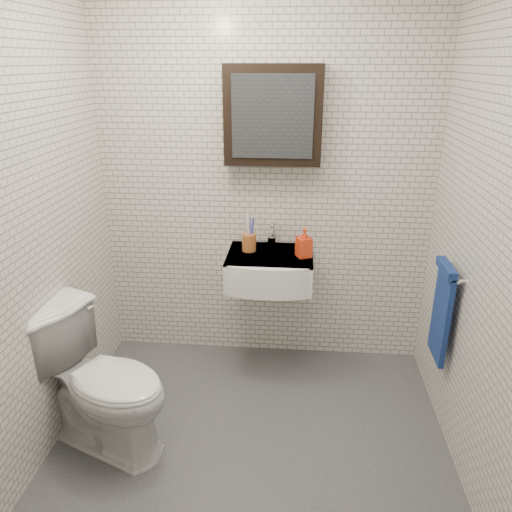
# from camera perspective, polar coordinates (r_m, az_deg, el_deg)

# --- Properties ---
(ground) EXTENTS (2.20, 2.00, 0.01)m
(ground) POSITION_cam_1_polar(r_m,az_deg,el_deg) (3.01, -0.57, -20.53)
(ground) COLOR #44464B
(ground) RESTS_ON ground
(room_shell) EXTENTS (2.22, 2.02, 2.51)m
(room_shell) POSITION_cam_1_polar(r_m,az_deg,el_deg) (2.30, -0.70, 7.62)
(room_shell) COLOR silver
(room_shell) RESTS_ON ground
(washbasin) EXTENTS (0.55, 0.50, 0.20)m
(washbasin) POSITION_cam_1_polar(r_m,az_deg,el_deg) (3.22, 1.56, -1.58)
(washbasin) COLOR white
(washbasin) RESTS_ON room_shell
(faucet) EXTENTS (0.06, 0.20, 0.15)m
(faucet) POSITION_cam_1_polar(r_m,az_deg,el_deg) (3.34, 1.80, 2.28)
(faucet) COLOR silver
(faucet) RESTS_ON washbasin
(mirror_cabinet) EXTENTS (0.60, 0.15, 0.60)m
(mirror_cabinet) POSITION_cam_1_polar(r_m,az_deg,el_deg) (3.17, 1.97, 15.74)
(mirror_cabinet) COLOR black
(mirror_cabinet) RESTS_ON room_shell
(towel_rail) EXTENTS (0.09, 0.30, 0.58)m
(towel_rail) POSITION_cam_1_polar(r_m,az_deg,el_deg) (2.99, 20.52, -5.59)
(towel_rail) COLOR silver
(towel_rail) RESTS_ON room_shell
(toothbrush_cup) EXTENTS (0.11, 0.11, 0.25)m
(toothbrush_cup) POSITION_cam_1_polar(r_m,az_deg,el_deg) (3.26, -0.79, 1.68)
(toothbrush_cup) COLOR #9F5927
(toothbrush_cup) RESTS_ON washbasin
(soap_bottle) EXTENTS (0.11, 0.11, 0.19)m
(soap_bottle) POSITION_cam_1_polar(r_m,az_deg,el_deg) (3.16, 5.51, 1.54)
(soap_bottle) COLOR orange
(soap_bottle) RESTS_ON washbasin
(toilet) EXTENTS (0.90, 0.73, 0.81)m
(toilet) POSITION_cam_1_polar(r_m,az_deg,el_deg) (2.89, -17.17, -13.57)
(toilet) COLOR white
(toilet) RESTS_ON ground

